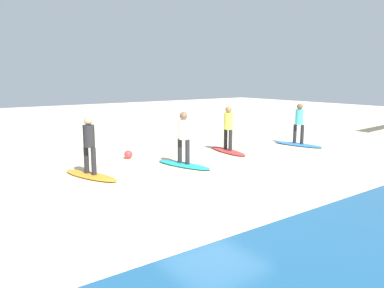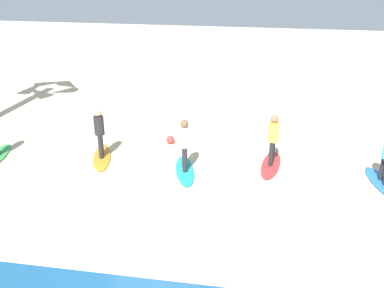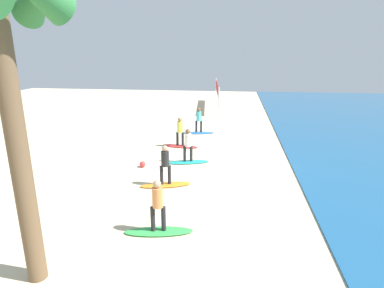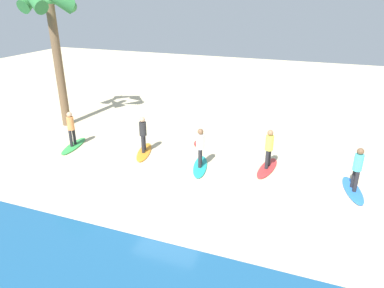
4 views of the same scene
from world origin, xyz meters
name	(u,v)px [view 2 (image 2 of 4)]	position (x,y,z in m)	size (l,w,h in m)	color
ground_plane	(157,204)	(0.00, 0.00, 0.00)	(60.00, 60.00, 0.00)	beige
surfboard_blue	(382,183)	(-6.32, -2.17, 0.04)	(2.10, 0.56, 0.09)	blue
surfboard_red	(271,165)	(-3.07, -2.87, 0.04)	(2.10, 0.56, 0.09)	red
surfer_red	(273,136)	(-3.07, -2.87, 1.04)	(0.32, 0.46, 1.64)	#232328
surfboard_teal	(185,170)	(-0.41, -2.01, 0.04)	(2.10, 0.56, 0.09)	teal
surfer_teal	(185,141)	(-0.41, -2.01, 1.04)	(0.32, 0.45, 1.64)	#232328
surfboard_orange	(102,157)	(2.48, -2.50, 0.04)	(2.10, 0.56, 0.09)	orange
surfer_orange	(99,130)	(2.48, -2.50, 1.04)	(0.32, 0.45, 1.64)	#232328
beach_ball	(170,140)	(0.48, -4.07, 0.14)	(0.29, 0.29, 0.29)	#E53838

